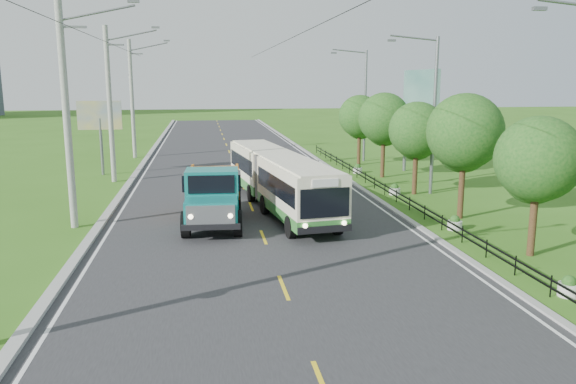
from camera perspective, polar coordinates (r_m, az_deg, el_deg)
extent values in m
plane|color=#336618|center=(18.27, -0.46, -9.73)|extent=(240.00, 240.00, 0.00)
cube|color=#28282B|center=(37.54, -4.82, 1.15)|extent=(14.00, 120.00, 0.02)
cube|color=#9E9E99|center=(37.76, -15.79, 0.92)|extent=(0.40, 120.00, 0.15)
cube|color=#9E9E99|center=(38.66, 5.81, 1.48)|extent=(0.30, 120.00, 0.10)
cube|color=silver|center=(37.70, -14.96, 0.87)|extent=(0.12, 120.00, 0.00)
cube|color=silver|center=(38.55, 5.09, 1.43)|extent=(0.12, 120.00, 0.00)
cube|color=yellow|center=(18.26, -0.46, -9.66)|extent=(0.12, 2.20, 0.00)
cube|color=black|center=(33.20, 9.81, 0.21)|extent=(0.04, 40.00, 0.60)
cylinder|color=gray|center=(26.60, -21.58, 7.13)|extent=(0.32, 0.32, 10.00)
cube|color=slate|center=(26.54, -21.09, 15.39)|extent=(1.20, 0.10, 0.10)
cube|color=slate|center=(26.26, -15.43, 18.19)|extent=(0.50, 0.18, 0.12)
cylinder|color=gray|center=(38.38, -17.65, 8.39)|extent=(0.32, 0.32, 10.00)
cube|color=slate|center=(38.34, -17.24, 14.10)|extent=(1.20, 0.10, 0.10)
cube|color=slate|center=(38.15, -13.32, 15.97)|extent=(0.50, 0.18, 0.12)
cylinder|color=gray|center=(50.26, -15.57, 9.04)|extent=(0.32, 0.32, 10.00)
cube|color=slate|center=(50.24, -15.22, 13.40)|extent=(1.20, 0.10, 0.10)
cube|color=slate|center=(50.09, -12.23, 14.80)|extent=(0.50, 0.18, 0.12)
cylinder|color=#382314|center=(23.06, 23.65, -2.39)|extent=(0.28, 0.28, 2.97)
sphere|color=#144815|center=(22.68, 24.09, 3.09)|extent=(3.18, 3.18, 3.18)
sphere|color=#144815|center=(23.29, 23.72, 1.72)|extent=(2.33, 2.33, 2.33)
cylinder|color=#382314|center=(28.16, 17.23, 0.77)|extent=(0.28, 0.28, 3.36)
sphere|color=#144815|center=(27.83, 17.53, 5.88)|extent=(3.60, 3.60, 3.60)
sphere|color=#144815|center=(28.44, 17.37, 4.53)|extent=(2.64, 2.64, 2.64)
cylinder|color=#382314|center=(33.60, 12.79, 2.33)|extent=(0.28, 0.28, 3.02)
sphere|color=#144815|center=(33.34, 12.96, 6.18)|extent=(3.24, 3.24, 3.24)
sphere|color=#144815|center=(33.94, 12.92, 5.16)|extent=(2.38, 2.38, 2.38)
cylinder|color=#382314|center=(39.18, 9.62, 3.84)|extent=(0.28, 0.28, 3.25)
sphere|color=#144815|center=(38.95, 9.74, 7.39)|extent=(3.48, 3.48, 3.48)
sphere|color=#144815|center=(39.53, 9.75, 6.44)|extent=(2.55, 2.55, 2.55)
cylinder|color=#382314|center=(44.88, 7.23, 4.72)|extent=(0.28, 0.28, 3.08)
sphere|color=#144815|center=(44.68, 7.30, 7.66)|extent=(3.30, 3.30, 3.30)
sphere|color=#144815|center=(45.26, 7.35, 6.86)|extent=(2.42, 2.42, 2.42)
cube|color=slate|center=(20.03, 24.19, 16.63)|extent=(0.45, 0.16, 0.12)
cylinder|color=slate|center=(33.67, 14.61, 7.38)|extent=(0.20, 0.20, 9.00)
cylinder|color=slate|center=(33.17, 12.70, 15.03)|extent=(2.80, 0.10, 0.34)
cube|color=slate|center=(32.72, 10.49, 14.90)|extent=(0.45, 0.16, 0.12)
cylinder|color=slate|center=(46.85, 7.84, 8.60)|extent=(0.20, 0.20, 9.00)
cylinder|color=slate|center=(46.49, 6.28, 14.04)|extent=(2.80, 0.10, 0.34)
cube|color=slate|center=(46.17, 4.67, 13.91)|extent=(0.45, 0.16, 0.12)
cylinder|color=silver|center=(19.58, 26.59, -8.88)|extent=(0.64, 0.64, 0.40)
sphere|color=#144815|center=(19.50, 26.65, -8.19)|extent=(0.44, 0.44, 0.44)
cylinder|color=silver|center=(26.19, 16.57, -3.26)|extent=(0.64, 0.64, 0.40)
sphere|color=#144815|center=(26.13, 16.60, -2.73)|extent=(0.44, 0.44, 0.44)
cylinder|color=silver|center=(33.41, 10.78, 0.07)|extent=(0.64, 0.64, 0.40)
sphere|color=#144815|center=(33.36, 10.80, 0.49)|extent=(0.44, 0.44, 0.44)
cylinder|color=silver|center=(40.92, 7.09, 2.20)|extent=(0.64, 0.64, 0.40)
sphere|color=#144815|center=(40.88, 7.09, 2.55)|extent=(0.44, 0.44, 0.44)
cylinder|color=slate|center=(41.75, -18.42, 4.39)|extent=(0.20, 0.20, 4.00)
cube|color=yellow|center=(41.57, -18.60, 7.40)|extent=(3.00, 0.15, 2.00)
cylinder|color=slate|center=(37.63, 14.48, 4.69)|extent=(0.24, 0.24, 5.00)
cylinder|color=slate|center=(42.25, 11.84, 5.48)|extent=(0.24, 0.24, 5.00)
cube|color=#144C47|center=(39.73, 13.30, 9.84)|extent=(0.20, 6.00, 3.00)
cube|color=#327A31|center=(25.96, 1.12, -1.70)|extent=(3.21, 7.19, 0.51)
cube|color=beige|center=(25.73, 1.13, 0.80)|extent=(3.21, 7.19, 1.79)
cube|color=black|center=(25.73, 1.13, 0.82)|extent=(3.17, 6.64, 0.88)
cube|color=#327A31|center=(33.19, -2.81, 1.13)|extent=(3.15, 6.73, 0.51)
cube|color=beige|center=(33.01, -2.83, 3.09)|extent=(3.15, 6.73, 1.79)
cube|color=black|center=(33.00, -2.83, 3.10)|extent=(3.11, 6.18, 0.88)
cube|color=#4C4C4C|center=(29.50, -1.15, 1.63)|extent=(2.28, 1.20, 2.20)
cube|color=black|center=(22.52, 3.78, -1.12)|extent=(2.07, 0.33, 1.20)
cylinder|color=black|center=(23.70, 0.27, -3.58)|extent=(0.42, 0.99, 0.96)
cylinder|color=black|center=(24.36, 5.00, -3.22)|extent=(0.42, 0.99, 0.96)
cylinder|color=black|center=(27.96, -2.37, -1.30)|extent=(0.42, 0.99, 0.96)
cylinder|color=black|center=(28.52, 1.71, -1.05)|extent=(0.42, 0.99, 0.96)
cylinder|color=black|center=(30.96, -3.77, -0.09)|extent=(0.42, 0.99, 0.96)
cylinder|color=black|center=(31.47, -0.05, 0.11)|extent=(0.42, 0.99, 0.96)
cylinder|color=black|center=(35.06, -5.28, 1.21)|extent=(0.42, 0.99, 0.96)
cylinder|color=black|center=(35.51, -1.96, 1.38)|extent=(0.42, 0.99, 0.96)
cube|color=#137774|center=(23.73, -7.79, -2.01)|extent=(2.27, 1.58, 1.04)
cube|color=#137774|center=(25.15, -7.69, -0.05)|extent=(2.38, 1.79, 2.09)
cube|color=black|center=(25.06, -7.72, 1.12)|extent=(2.60, 1.49, 0.73)
cube|color=black|center=(26.17, -7.56, -1.82)|extent=(1.39, 6.31, 0.26)
cube|color=#C57112|center=(27.70, -7.50, 1.10)|extent=(2.57, 3.26, 1.36)
cylinder|color=black|center=(24.14, -10.34, -3.27)|extent=(0.43, 1.17, 1.15)
cylinder|color=black|center=(24.05, -5.13, -3.18)|extent=(0.43, 1.17, 1.15)
cylinder|color=black|center=(28.19, -9.65, -1.16)|extent=(0.43, 1.17, 1.15)
cylinder|color=black|center=(28.11, -5.19, -1.08)|extent=(0.43, 1.17, 1.15)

